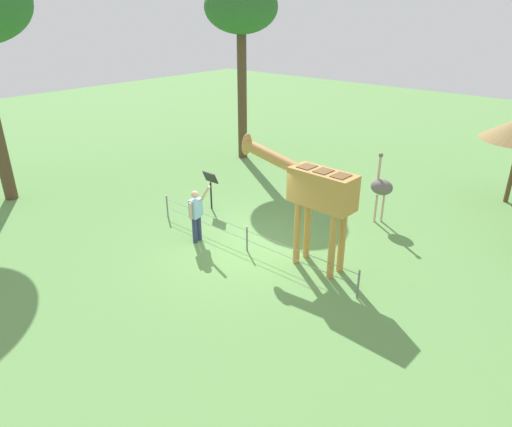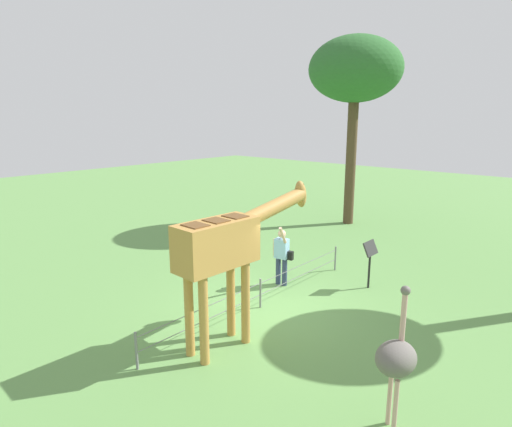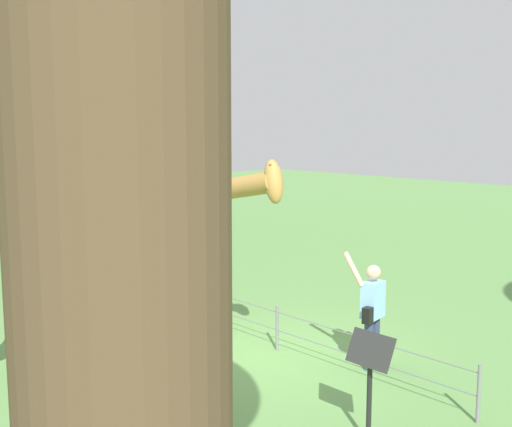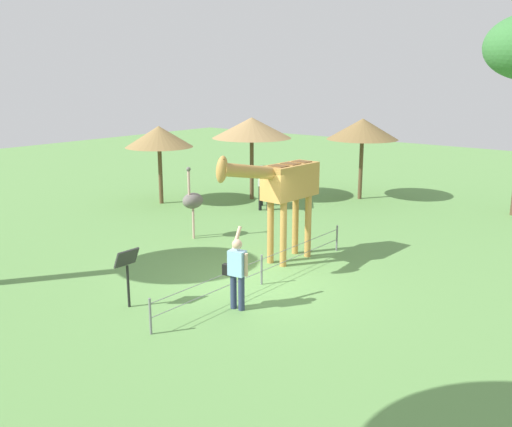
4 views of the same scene
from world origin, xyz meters
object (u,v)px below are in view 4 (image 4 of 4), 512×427
Objects in this scene: zebra at (265,178)px; shade_hut_aside at (252,128)px; shade_hut_far at (159,137)px; visitor at (237,269)px; giraffe at (283,186)px; info_sign at (127,266)px; ostrich at (193,201)px; shade_hut_near at (363,129)px.

zebra is 0.50× the size of shade_hut_aside.
visitor is at bearing 56.69° from shade_hut_far.
shade_hut_aside is at bearing -124.68° from zebra.
giraffe is 8.18m from shade_hut_aside.
info_sign is (1.41, -1.92, 0.05)m from visitor.
shade_hut_far is 10.52m from info_sign.
ostrich is at bearing -92.88° from giraffe.
info_sign is (10.32, 4.98, -1.95)m from shade_hut_aside.
zebra is (-4.72, -4.32, -0.93)m from giraffe.
zebra is 0.74× the size of ostrich.
info_sign is at bearing 20.70° from zebra.
shade_hut_near is at bearing -173.27° from info_sign.
ostrich is 5.53m from info_sign.
zebra is 9.95m from info_sign.
shade_hut_far is at bearing -109.44° from giraffe.
ostrich is at bearing -8.42° from shade_hut_near.
giraffe is 1.62× the size of ostrich.
giraffe is 1.10× the size of shade_hut_aside.
zebra is 2.48m from shade_hut_aside.
zebra is at bearing -27.20° from shade_hut_near.
shade_hut_near is 4.44m from shade_hut_aside.
shade_hut_aside is at bearing -142.26° from visitor.
shade_hut_aside is (-1.01, -1.46, 1.73)m from zebra.
shade_hut_near is 0.99× the size of shade_hut_aside.
visitor is 11.11m from shade_hut_far.
giraffe is at bearing 170.07° from info_sign.
giraffe reaches higher than visitor.
giraffe is 2.07× the size of visitor.
shade_hut_aside is (-8.91, -6.90, 1.99)m from visitor.
visitor is at bearing 19.29° from giraffe.
visitor is at bearing 37.74° from shade_hut_aside.
shade_hut_near is 8.07m from shade_hut_far.
giraffe is 8.90m from shade_hut_near.
ostrich is (-3.36, -4.71, 0.27)m from visitor.
info_sign is (7.44, 7.25, -1.68)m from shade_hut_far.
ostrich is at bearing 9.13° from zebra.
zebra is at bearing 55.32° from shade_hut_aside.
ostrich reaches higher than zebra.
shade_hut_far is (-2.84, -8.06, 0.53)m from giraffe.
giraffe reaches higher than info_sign.
shade_hut_aside reaches higher than shade_hut_near.
ostrich is at bearing -125.54° from visitor.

